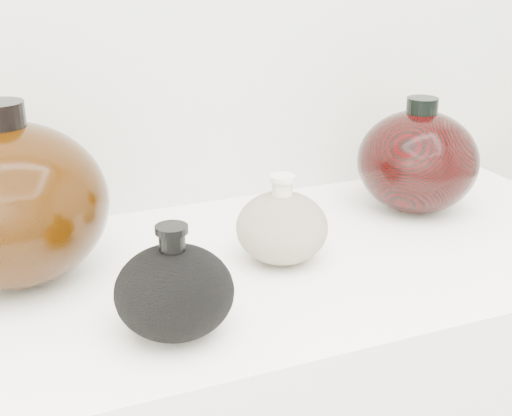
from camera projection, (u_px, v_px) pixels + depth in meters
name	position (u px, v px, depth m)	size (l,w,h in m)	color
black_gourd_vase	(174.00, 291.00, 0.79)	(0.15, 0.15, 0.13)	black
cream_gourd_vase	(282.00, 227.00, 0.97)	(0.16, 0.16, 0.12)	beige
left_round_pot	(11.00, 204.00, 0.90)	(0.25, 0.25, 0.24)	black
right_round_pot	(418.00, 161.00, 1.15)	(0.21, 0.21, 0.19)	black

